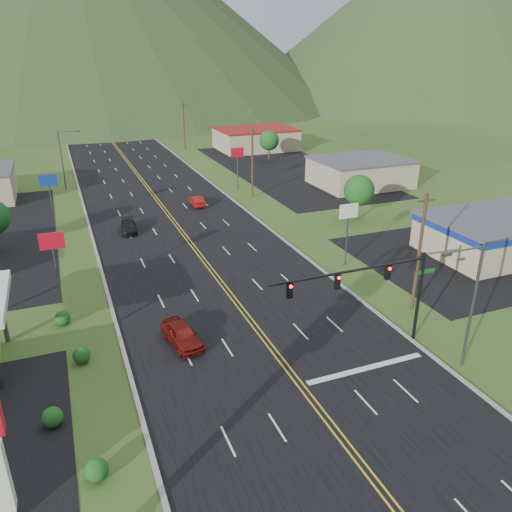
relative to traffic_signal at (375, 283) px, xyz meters
name	(u,v)px	position (x,y,z in m)	size (l,w,h in m)	color
traffic_signal	(375,283)	(0.00, 0.00, 0.00)	(13.10, 0.43, 7.00)	black
streetlight_east	(470,299)	(4.70, -4.00, -0.15)	(3.28, 0.25, 9.00)	#59595E
streetlight_west	(63,156)	(-18.16, 56.00, -0.15)	(3.28, 0.25, 9.00)	#59595E
building_east_near	(500,232)	(23.52, 11.00, -3.06)	(15.40, 10.40, 4.10)	tan
building_east_mid	(360,172)	(25.52, 41.00, -3.17)	(14.40, 11.40, 4.30)	tan
building_east_far	(256,139)	(21.52, 76.00, -3.07)	(16.40, 12.40, 4.50)	tan
pole_sign_west_a	(53,248)	(-20.48, 16.00, -0.28)	(2.00, 0.18, 6.40)	#59595E
pole_sign_west_b	(49,186)	(-20.48, 38.00, -0.28)	(2.00, 0.18, 6.40)	#59595E
pole_sign_east_a	(348,217)	(6.52, 14.00, -0.28)	(2.00, 0.18, 6.40)	#59595E
pole_sign_east_b	(237,157)	(6.52, 46.00, -0.28)	(2.00, 0.18, 6.40)	#59595E
tree_east_a	(359,190)	(15.52, 26.00, -1.44)	(3.84, 3.84, 5.82)	#382314
tree_east_b	(269,140)	(19.52, 64.00, -1.44)	(3.84, 3.84, 5.82)	#382314
utility_pole_a	(419,252)	(7.02, 4.00, -0.20)	(1.60, 0.28, 10.00)	#382314
utility_pole_b	(252,162)	(7.02, 41.00, -0.20)	(1.60, 0.28, 10.00)	#382314
utility_pole_c	(184,126)	(7.02, 81.00, -0.20)	(1.60, 0.28, 10.00)	#382314
utility_pole_d	(149,107)	(7.02, 121.00, -0.20)	(1.60, 0.28, 10.00)	#382314
mountain_ne	(443,11)	(141.36, 162.20, 29.67)	(180.00, 180.00, 70.00)	#22391A
car_red_near	(182,335)	(-12.40, 5.72, -4.53)	(1.88, 4.67, 1.59)	#68110B
car_dark_mid	(129,227)	(-12.34, 32.10, -4.70)	(1.77, 4.37, 1.27)	black
car_red_far	(197,201)	(-1.90, 39.61, -4.65)	(1.45, 4.15, 1.37)	maroon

